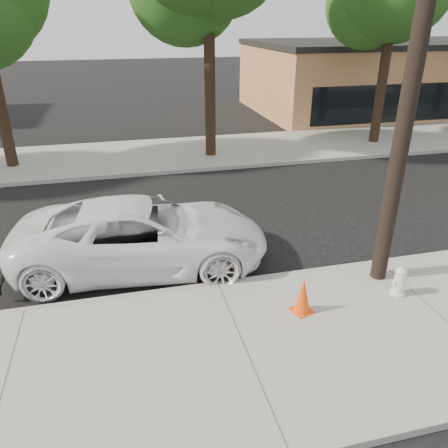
# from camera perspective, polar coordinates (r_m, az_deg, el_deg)

# --- Properties ---
(ground) EXTENTS (120.00, 120.00, 0.00)m
(ground) POSITION_cam_1_polar(r_m,az_deg,el_deg) (11.61, -3.18, -2.80)
(ground) COLOR black
(ground) RESTS_ON ground
(near_sidewalk) EXTENTS (90.00, 4.40, 0.15)m
(near_sidewalk) POSITION_cam_1_polar(r_m,az_deg,el_deg) (8.11, 2.85, -16.36)
(near_sidewalk) COLOR gray
(near_sidewalk) RESTS_ON ground
(far_sidewalk) EXTENTS (90.00, 5.00, 0.15)m
(far_sidewalk) POSITION_cam_1_polar(r_m,az_deg,el_deg) (19.43, -8.02, 8.97)
(far_sidewalk) COLOR gray
(far_sidewalk) RESTS_ON ground
(curb_near) EXTENTS (90.00, 0.12, 0.16)m
(curb_near) POSITION_cam_1_polar(r_m,az_deg,el_deg) (9.80, -0.83, -8.04)
(curb_near) COLOR #9E9B93
(curb_near) RESTS_ON ground
(building_main) EXTENTS (18.00, 10.00, 4.00)m
(building_main) POSITION_cam_1_polar(r_m,az_deg,el_deg) (31.78, 21.39, 17.44)
(building_main) COLOR #AC7847
(building_main) RESTS_ON ground
(utility_pole) EXTENTS (1.40, 0.34, 9.00)m
(utility_pole) POSITION_cam_1_polar(r_m,az_deg,el_deg) (9.19, 23.68, 18.57)
(utility_pole) COLOR black
(utility_pole) RESTS_ON near_sidewalk
(police_cruiser) EXTENTS (6.15, 3.31, 1.64)m
(police_cruiser) POSITION_cam_1_polar(r_m,az_deg,el_deg) (10.51, -10.58, -1.38)
(police_cruiser) COLOR white
(police_cruiser) RESTS_ON ground
(fire_hydrant) EXTENTS (0.35, 0.31, 0.65)m
(fire_hydrant) POSITION_cam_1_polar(r_m,az_deg,el_deg) (9.93, 21.94, -6.98)
(fire_hydrant) COLOR white
(fire_hydrant) RESTS_ON near_sidewalk
(traffic_cone) EXTENTS (0.47, 0.47, 0.74)m
(traffic_cone) POSITION_cam_1_polar(r_m,az_deg,el_deg) (8.84, 10.26, -9.26)
(traffic_cone) COLOR #FC4B0D
(traffic_cone) RESTS_ON near_sidewalk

